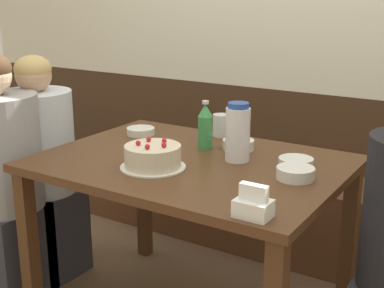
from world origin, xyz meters
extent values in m
cube|color=#3D2819|center=(0.00, 1.05, 0.44)|extent=(4.80, 0.04, 0.87)
cube|color=#56331E|center=(0.00, 0.83, 0.23)|extent=(2.42, 0.38, 0.45)
cube|color=#4C2D19|center=(0.00, 0.00, 0.73)|extent=(1.21, 0.89, 0.03)
cube|color=#4C2D19|center=(-0.55, -0.40, 0.36)|extent=(0.06, 0.06, 0.71)
cube|color=#4C2D19|center=(-0.55, 0.40, 0.36)|extent=(0.06, 0.06, 0.71)
cube|color=#4C2D19|center=(0.55, 0.40, 0.36)|extent=(0.06, 0.06, 0.71)
cylinder|color=white|center=(-0.07, -0.16, 0.75)|extent=(0.26, 0.26, 0.01)
cylinder|color=beige|center=(-0.07, -0.16, 0.80)|extent=(0.22, 0.22, 0.08)
sphere|color=red|center=(-0.12, -0.20, 0.85)|extent=(0.02, 0.02, 0.02)
sphere|color=red|center=(-0.06, -0.22, 0.85)|extent=(0.02, 0.02, 0.02)
sphere|color=red|center=(-0.02, -0.17, 0.85)|extent=(0.02, 0.02, 0.02)
sphere|color=red|center=(-0.05, -0.11, 0.85)|extent=(0.02, 0.02, 0.02)
sphere|color=red|center=(-0.12, -0.13, 0.85)|extent=(0.02, 0.02, 0.02)
cylinder|color=white|center=(0.16, 0.09, 0.86)|extent=(0.10, 0.10, 0.22)
cylinder|color=#28479E|center=(0.16, 0.09, 0.98)|extent=(0.08, 0.08, 0.02)
cylinder|color=#388E4C|center=(-0.04, 0.17, 0.82)|extent=(0.06, 0.06, 0.14)
cone|color=#388E4C|center=(-0.04, 0.17, 0.92)|extent=(0.06, 0.06, 0.06)
cylinder|color=silver|center=(-0.04, 0.17, 0.95)|extent=(0.03, 0.03, 0.01)
cube|color=white|center=(0.46, -0.38, 0.78)|extent=(0.11, 0.08, 0.05)
cube|color=white|center=(0.46, -0.38, 0.83)|extent=(0.09, 0.03, 0.05)
cylinder|color=white|center=(0.44, 0.01, 0.77)|extent=(0.14, 0.14, 0.04)
cylinder|color=white|center=(0.38, 0.16, 0.76)|extent=(0.14, 0.14, 0.03)
cylinder|color=white|center=(0.09, 0.23, 0.77)|extent=(0.14, 0.14, 0.04)
cylinder|color=white|center=(-0.42, 0.20, 0.77)|extent=(0.13, 0.13, 0.03)
cylinder|color=silver|center=(-0.08, 0.39, 0.80)|extent=(0.08, 0.08, 0.10)
cube|color=#33333D|center=(-0.86, -0.27, 0.23)|extent=(0.34, 0.30, 0.45)
cube|color=#33333D|center=(-0.86, -0.03, 0.23)|extent=(0.34, 0.30, 0.45)
cylinder|color=silver|center=(-0.86, -0.03, 0.70)|extent=(0.34, 0.34, 0.50)
sphere|color=tan|center=(-0.86, -0.03, 1.03)|extent=(0.17, 0.17, 0.17)
ellipsoid|color=tan|center=(-0.86, -0.03, 1.06)|extent=(0.17, 0.17, 0.13)
camera|label=1|loc=(1.10, -1.75, 1.41)|focal=50.00mm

